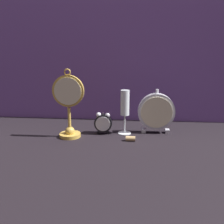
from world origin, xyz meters
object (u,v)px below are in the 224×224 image
(pocket_watch_on_stand, at_px, (69,107))
(wine_cork, at_px, (130,139))
(champagne_flute, at_px, (125,106))
(alarm_clock_twin_bell, at_px, (103,122))
(mantel_clock_silver, at_px, (156,112))

(pocket_watch_on_stand, bearing_deg, wine_cork, -5.73)
(pocket_watch_on_stand, distance_m, champagne_flute, 0.26)
(wine_cork, bearing_deg, champagne_flute, 107.35)
(alarm_clock_twin_bell, distance_m, mantel_clock_silver, 0.26)
(alarm_clock_twin_bell, height_order, mantel_clock_silver, mantel_clock_silver)
(pocket_watch_on_stand, height_order, mantel_clock_silver, pocket_watch_on_stand)
(mantel_clock_silver, bearing_deg, pocket_watch_on_stand, -166.43)
(alarm_clock_twin_bell, height_order, champagne_flute, champagne_flute)
(pocket_watch_on_stand, height_order, alarm_clock_twin_bell, pocket_watch_on_stand)
(champagne_flute, relative_size, wine_cork, 4.99)
(pocket_watch_on_stand, relative_size, mantel_clock_silver, 1.47)
(alarm_clock_twin_bell, xyz_separation_m, mantel_clock_silver, (0.25, 0.04, 0.05))
(mantel_clock_silver, bearing_deg, champagne_flute, -170.49)
(mantel_clock_silver, height_order, champagne_flute, mantel_clock_silver)
(pocket_watch_on_stand, height_order, wine_cork, pocket_watch_on_stand)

